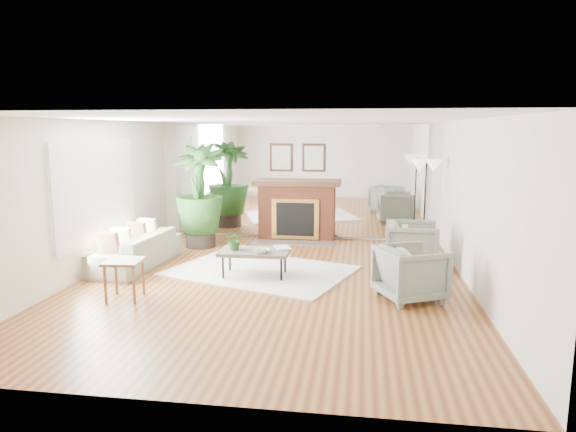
% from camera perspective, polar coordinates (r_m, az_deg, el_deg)
% --- Properties ---
extents(ground, '(7.00, 7.00, 0.00)m').
position_cam_1_polar(ground, '(7.93, -2.09, -7.60)').
color(ground, brown).
rests_on(ground, ground).
extents(wall_left, '(0.02, 7.00, 2.50)m').
position_cam_1_polar(wall_left, '(8.70, -21.91, 1.68)').
color(wall_left, silver).
rests_on(wall_left, ground).
extents(wall_right, '(0.02, 7.00, 2.50)m').
position_cam_1_polar(wall_right, '(7.70, 20.30, 0.83)').
color(wall_right, silver).
rests_on(wall_right, ground).
extents(wall_back, '(6.00, 0.02, 2.50)m').
position_cam_1_polar(wall_back, '(11.08, 1.10, 3.94)').
color(wall_back, silver).
rests_on(wall_back, ground).
extents(mirror_panel, '(5.40, 0.04, 2.40)m').
position_cam_1_polar(mirror_panel, '(11.06, 1.09, 3.93)').
color(mirror_panel, silver).
rests_on(mirror_panel, wall_back).
extents(window_panel, '(0.04, 2.40, 1.50)m').
position_cam_1_polar(window_panel, '(9.02, -20.52, 2.66)').
color(window_panel, '#B2E09E').
rests_on(window_panel, wall_left).
extents(fireplace, '(1.85, 0.83, 2.05)m').
position_cam_1_polar(fireplace, '(10.93, 0.94, 0.74)').
color(fireplace, brown).
rests_on(fireplace, ground).
extents(area_rug, '(3.33, 2.83, 0.03)m').
position_cam_1_polar(area_rug, '(8.61, -3.07, -6.11)').
color(area_rug, silver).
rests_on(area_rug, ground).
extents(coffee_table, '(1.12, 0.67, 0.44)m').
position_cam_1_polar(coffee_table, '(8.22, -3.74, -4.07)').
color(coffee_table, '#695D53').
rests_on(coffee_table, ground).
extents(sofa, '(0.93, 2.05, 0.58)m').
position_cam_1_polar(sofa, '(9.22, -16.49, -3.66)').
color(sofa, gray).
rests_on(sofa, ground).
extents(armchair_back, '(0.92, 0.90, 0.79)m').
position_cam_1_polar(armchair_back, '(9.01, 13.56, -3.15)').
color(armchair_back, slate).
rests_on(armchair_back, ground).
extents(armchair_front, '(1.10, 1.09, 0.76)m').
position_cam_1_polar(armchair_front, '(7.35, 13.47, -6.17)').
color(armchair_front, slate).
rests_on(armchair_front, ground).
extents(side_table, '(0.54, 0.54, 0.56)m').
position_cam_1_polar(side_table, '(7.49, -17.77, -5.35)').
color(side_table, olive).
rests_on(side_table, ground).
extents(potted_ficus, '(1.03, 1.03, 2.07)m').
position_cam_1_polar(potted_ficus, '(10.37, -9.83, 2.61)').
color(potted_ficus, black).
rests_on(potted_ficus, ground).
extents(floor_lamp, '(0.58, 0.32, 1.79)m').
position_cam_1_polar(floor_lamp, '(10.09, 15.10, 4.62)').
color(floor_lamp, black).
rests_on(floor_lamp, ground).
extents(tabletop_plant, '(0.30, 0.26, 0.33)m').
position_cam_1_polar(tabletop_plant, '(8.22, -5.91, -2.64)').
color(tabletop_plant, '#336525').
rests_on(tabletop_plant, coffee_table).
extents(fruit_bowl, '(0.27, 0.27, 0.06)m').
position_cam_1_polar(fruit_bowl, '(8.02, -2.94, -3.90)').
color(fruit_bowl, olive).
rests_on(fruit_bowl, coffee_table).
extents(book, '(0.34, 0.39, 0.02)m').
position_cam_1_polar(book, '(8.28, -1.43, -3.59)').
color(book, olive).
rests_on(book, coffee_table).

